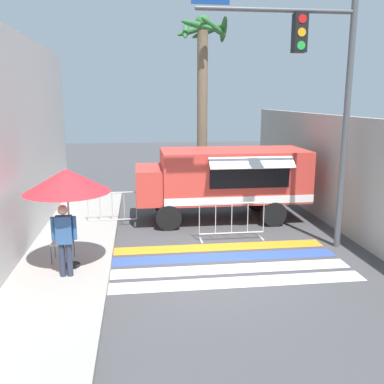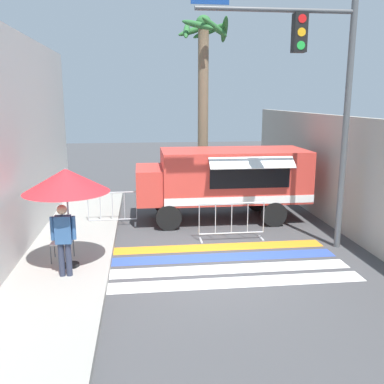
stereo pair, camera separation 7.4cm
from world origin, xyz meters
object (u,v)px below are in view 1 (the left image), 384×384
Objects in this scene: folding_chair at (63,238)px; barricade_side at (112,210)px; barricade_front at (232,222)px; traffic_signal_pole at (320,83)px; patio_umbrella at (67,181)px; palm_tree at (203,82)px; food_truck at (220,177)px; vendor_person at (64,237)px.

folding_chair is 0.58× the size of barricade_side.
folding_chair is at bearing -162.21° from barricade_front.
barricade_front is at bearing 154.83° from traffic_signal_pole.
patio_umbrella is at bearing -170.74° from traffic_signal_pole.
traffic_signal_pole is 0.89× the size of palm_tree.
palm_tree reaches higher than food_truck.
vendor_person is at bearing -149.56° from barricade_front.
traffic_signal_pole is 4.18× the size of barricade_side.
vendor_person is 4.36m from barricade_side.
folding_chair is at bearing -121.07° from palm_tree.
palm_tree is (3.48, 4.17, 4.05)m from barricade_side.
palm_tree reaches higher than folding_chair.
folding_chair is at bearing -175.60° from traffic_signal_pole.
palm_tree is (4.46, 7.39, 3.87)m from folding_chair.
folding_chair is 0.56× the size of vendor_person.
patio_umbrella is (-4.21, -4.03, 0.73)m from food_truck.
palm_tree is at bearing 90.18° from food_truck.
patio_umbrella is 1.43× the size of vendor_person.
traffic_signal_pole is 4.35m from barricade_front.
folding_chair is 0.47× the size of barricade_front.
vendor_person is 1.04× the size of barricade_side.
palm_tree is at bearing 89.41° from barricade_front.
food_truck reaches higher than vendor_person.
barricade_side is (-5.38, 2.73, -3.78)m from traffic_signal_pole.
vendor_person is at bearing -116.64° from palm_tree.
patio_umbrella reaches higher than food_truck.
palm_tree reaches higher than traffic_signal_pole.
folding_chair is 1.12m from vendor_person.
food_truck is at bearing 58.27° from vendor_person.
barricade_front is 0.26× the size of palm_tree.
food_truck is 3.62m from barricade_side.
barricade_side reaches higher than folding_chair.
traffic_signal_pole is at bearing 9.26° from patio_umbrella.
food_truck is 2.43× the size of patio_umbrella.
food_truck is 5.88m from patio_umbrella.
palm_tree is (4.20, 7.90, 2.41)m from patio_umbrella.
food_truck reaches higher than barricade_front.
food_truck is at bearing 5.01° from barricade_side.
barricade_front is at bearing 7.08° from folding_chair.
palm_tree is at bearing 105.37° from traffic_signal_pole.
barricade_side is at bearing 62.48° from folding_chair.
folding_chair is 0.12× the size of palm_tree.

